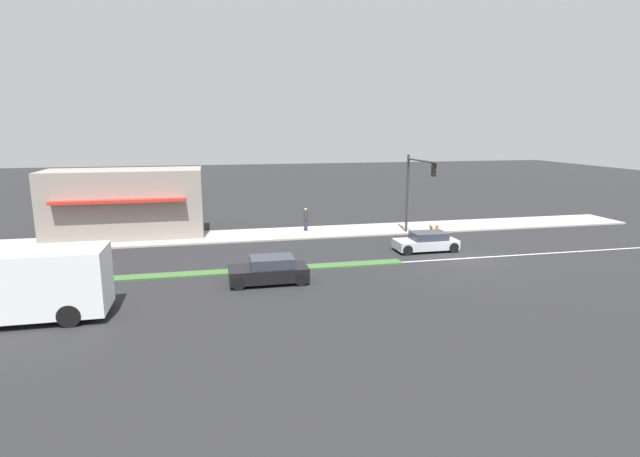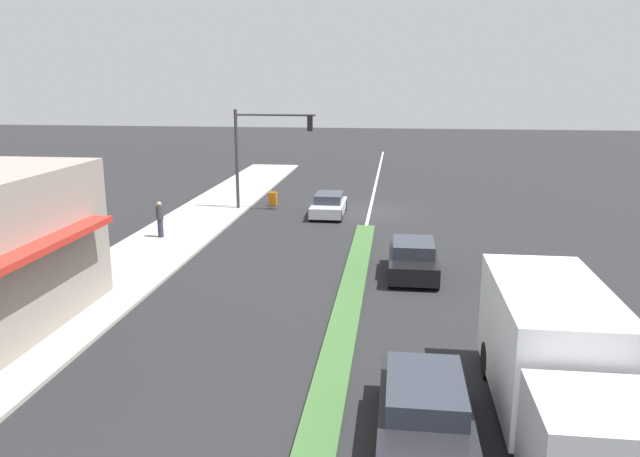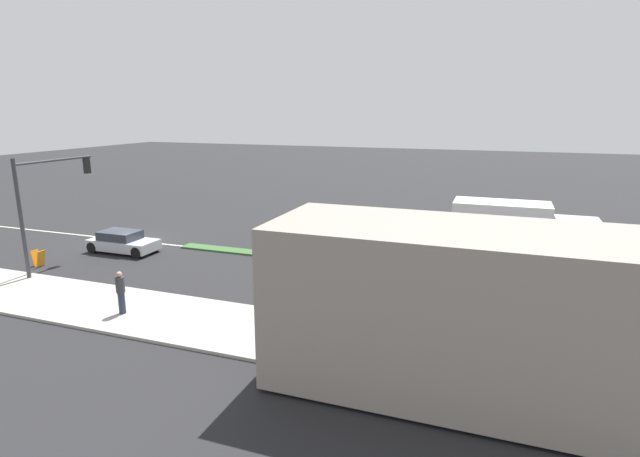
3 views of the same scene
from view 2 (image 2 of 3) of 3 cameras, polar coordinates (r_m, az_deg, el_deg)
The scene contains 10 objects.
ground_plane at distance 18.54m, azimuth 1.94°, elevation -9.87°, with size 160.00×160.00×0.00m, color #232326.
sidewalk_right at distance 20.83m, azimuth -23.97°, elevation -8.21°, with size 4.00×73.00×0.12m, color #A8A399.
lane_marking_center at distance 35.75m, azimuth 4.56°, elevation 1.60°, with size 0.16×60.00×0.01m, color beige.
traffic_signal_main at distance 35.39m, azimuth -5.41°, elevation 7.85°, with size 4.59×0.34×5.60m.
pedestrian at distance 30.05m, azimuth -14.43°, elevation 0.89°, with size 0.34×0.34×1.69m.
warning_aframe_sign at distance 37.14m, azimuth -4.35°, elevation 2.72°, with size 0.45×0.53×0.84m.
delivery_truck at distance 14.49m, azimuth 20.87°, elevation -11.40°, with size 2.44×7.50×2.87m.
sedan_dark at distance 13.58m, azimuth 9.55°, elevation -16.30°, with size 1.90×4.53×1.33m.
sedan_silver at distance 34.42m, azimuth 0.81°, elevation 2.16°, with size 1.73×3.86×1.21m.
suv_black at distance 24.13m, azimuth 8.51°, elevation -2.81°, with size 1.85×3.87×1.32m.
Camera 2 is at (-1.49, 34.95, 7.35)m, focal length 35.00 mm.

